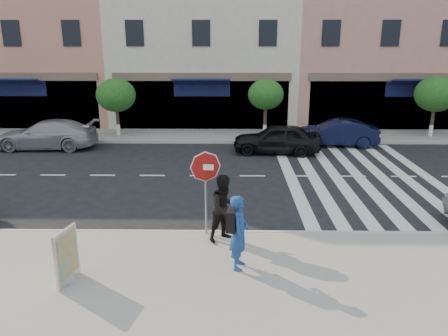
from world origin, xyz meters
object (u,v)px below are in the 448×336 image
stop_sign (206,174)px  car_far_mid (277,139)px  photographer (239,232)px  car_far_right (337,133)px  car_far_left (47,134)px  walker (225,208)px  poster_board (67,257)px

stop_sign → car_far_mid: size_ratio=0.57×
photographer → car_far_mid: size_ratio=0.43×
photographer → car_far_right: (5.19, 12.54, -0.37)m
car_far_mid → stop_sign: bearing=-11.2°
photographer → car_far_left: size_ratio=0.37×
car_far_left → walker: bearing=40.4°
car_far_mid → car_far_left: bearing=-88.0°
car_far_right → car_far_mid: bearing=-60.7°
stop_sign → car_far_mid: (2.86, 9.27, -1.16)m
stop_sign → walker: size_ratio=1.30×
stop_sign → car_far_right: bearing=65.9°
poster_board → car_far_left: bearing=127.0°
poster_board → car_far_left: size_ratio=0.26×
car_far_right → car_far_left: bearing=-83.1°
stop_sign → car_far_mid: bearing=78.0°
stop_sign → car_far_right: size_ratio=0.58×
walker → poster_board: 4.01m
stop_sign → car_far_left: 13.13m
car_far_left → stop_sign: bearing=39.7°
stop_sign → poster_board: (-2.88, -2.47, -1.10)m
poster_board → photographer: bearing=24.0°
walker → car_far_mid: size_ratio=0.44×
car_far_mid → car_far_right: bearing=121.2°
walker → car_far_mid: 9.89m
photographer → poster_board: bearing=109.1°
poster_board → car_far_right: 15.97m
photographer → car_far_right: size_ratio=0.44×
poster_board → car_far_right: size_ratio=0.31×
photographer → car_far_left: photographer is taller
photographer → stop_sign: bearing=34.1°
walker → car_far_mid: (2.36, 9.60, -0.35)m
car_far_left → car_far_mid: bearing=85.9°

